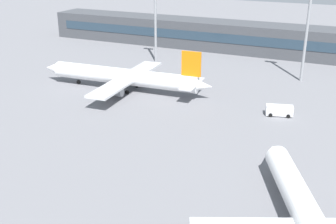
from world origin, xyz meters
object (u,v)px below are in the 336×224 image
airplane_near (310,223)px  floodlight_tower_west (155,11)px  airplane_mid (123,77)px  service_van_white (279,110)px  floodlight_tower_east (309,15)px

airplane_near → floodlight_tower_west: (-51.44, 64.97, 11.67)m
airplane_mid → service_van_white: 36.33m
floodlight_tower_east → airplane_mid: bearing=-145.8°
airplane_near → floodlight_tower_west: size_ratio=1.43×
airplane_mid → floodlight_tower_west: bearing=100.1°
airplane_mid → floodlight_tower_east: floodlight_tower_east is taller
service_van_white → floodlight_tower_east: floodlight_tower_east is taller
airplane_near → airplane_mid: airplane_mid is taller
floodlight_tower_west → floodlight_tower_east: bearing=-2.3°
airplane_mid → floodlight_tower_west: floodlight_tower_west is taller
service_van_white → airplane_mid: bearing=178.7°
service_van_white → floodlight_tower_east: 29.84m
service_van_white → floodlight_tower_west: size_ratio=0.22×
service_van_white → floodlight_tower_east: size_ratio=0.20×
floodlight_tower_east → airplane_near: bearing=-81.0°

